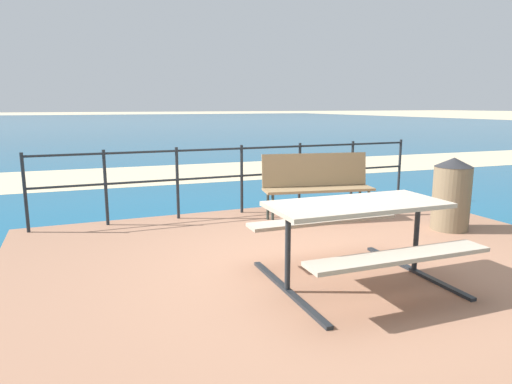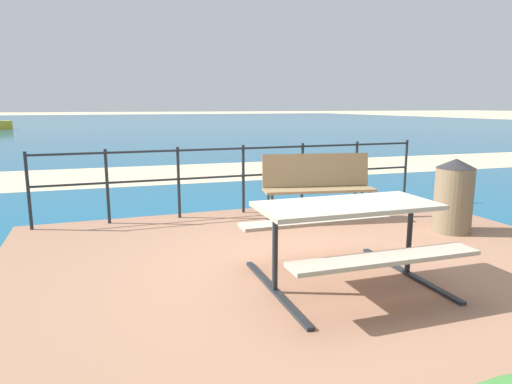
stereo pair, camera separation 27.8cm
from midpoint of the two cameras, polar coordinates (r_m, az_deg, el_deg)
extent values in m
plane|color=beige|center=(4.93, 6.28, -9.15)|extent=(240.00, 240.00, 0.00)
cube|color=#996B51|center=(4.92, 6.28, -8.82)|extent=(6.40, 5.20, 0.06)
cube|color=#145B84|center=(44.16, -19.33, 8.03)|extent=(90.00, 90.00, 0.01)
cube|color=beige|center=(11.53, -10.70, 2.28)|extent=(54.08, 5.21, 0.01)
cube|color=tan|center=(4.18, 10.74, -1.57)|extent=(1.63, 0.76, 0.04)
cube|color=tan|center=(3.77, 15.51, -7.80)|extent=(1.62, 0.29, 0.04)
cube|color=tan|center=(4.77, 6.74, -3.56)|extent=(1.62, 0.29, 0.04)
cylinder|color=#1E2328|center=(3.97, 1.99, -7.54)|extent=(0.05, 0.05, 0.73)
cube|color=#1E2328|center=(4.10, 1.96, -12.23)|extent=(0.09, 1.49, 0.03)
cylinder|color=#1E2328|center=(4.66, 17.83, -5.28)|extent=(0.05, 0.05, 0.73)
cube|color=#1E2328|center=(4.77, 17.59, -9.36)|extent=(0.09, 1.49, 0.03)
cube|color=#8C704C|center=(6.50, 6.62, 0.35)|extent=(1.61, 0.68, 0.04)
cube|color=#8C704C|center=(6.63, 6.19, 2.81)|extent=(1.55, 0.37, 0.47)
cylinder|color=#2D3833|center=(6.23, 0.83, -2.14)|extent=(0.04, 0.04, 0.44)
cylinder|color=#2D3833|center=(6.51, 0.27, -1.56)|extent=(0.04, 0.04, 0.44)
cylinder|color=#2D3833|center=(6.66, 12.74, -1.55)|extent=(0.04, 0.04, 0.44)
cylinder|color=#2D3833|center=(6.93, 11.73, -1.04)|extent=(0.04, 0.04, 0.44)
cylinder|color=#1E2328|center=(6.57, -28.06, -0.11)|extent=(0.04, 0.04, 1.04)
cylinder|color=#1E2328|center=(6.53, -19.48, 0.49)|extent=(0.04, 0.04, 1.04)
cylinder|color=#1E2328|center=(6.65, -11.00, 1.08)|extent=(0.04, 0.04, 1.04)
cylinder|color=#1E2328|center=(6.90, -2.96, 1.62)|extent=(0.04, 0.04, 1.04)
cylinder|color=#1E2328|center=(7.27, 4.38, 2.08)|extent=(0.04, 0.04, 1.04)
cylinder|color=#1E2328|center=(7.76, 10.91, 2.46)|extent=(0.04, 0.04, 1.04)
cylinder|color=#1E2328|center=(8.33, 16.61, 2.77)|extent=(0.04, 0.04, 1.04)
cylinder|color=#1E2328|center=(6.84, -3.00, 5.48)|extent=(5.90, 0.03, 0.03)
cylinder|color=#1E2328|center=(6.89, -2.96, 2.04)|extent=(5.90, 0.03, 0.03)
cylinder|color=#726047|center=(6.43, 22.14, -0.75)|extent=(0.48, 0.48, 0.84)
cone|color=#262628|center=(6.36, 22.44, 3.47)|extent=(0.49, 0.49, 0.12)
camera|label=1|loc=(0.14, -91.25, -0.24)|focal=31.93mm
camera|label=2|loc=(0.14, 88.75, 0.24)|focal=31.93mm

